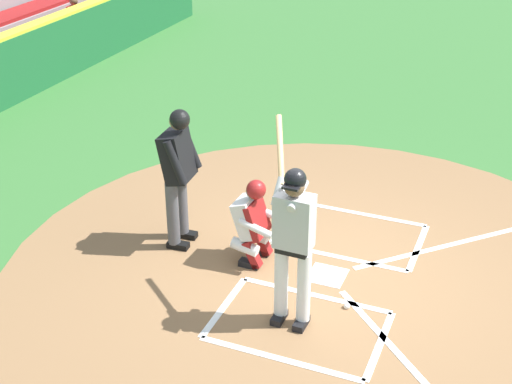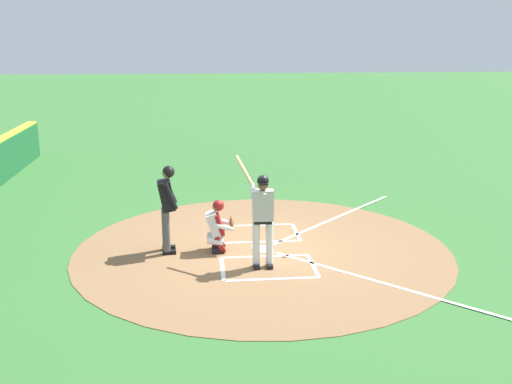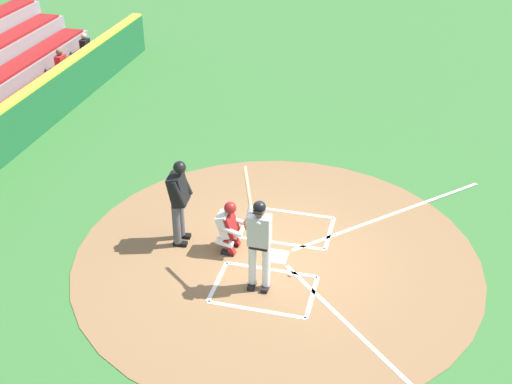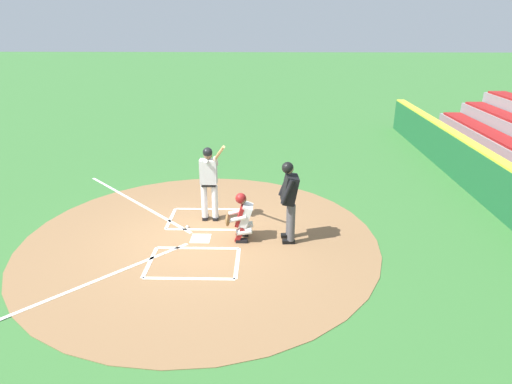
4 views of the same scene
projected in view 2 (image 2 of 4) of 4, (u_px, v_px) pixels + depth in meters
ground_plane at (262, 249)px, 12.84m from camera, size 120.00×120.00×0.00m
dirt_circle at (262, 249)px, 12.84m from camera, size 8.00×8.00×0.01m
home_plate_and_chalk at (303, 247)px, 12.92m from camera, size 7.93×4.91×0.01m
batter at (262, 214)px, 11.59m from camera, size 0.94×0.70×2.13m
catcher at (218, 224)px, 12.61m from camera, size 0.59×0.61×1.13m
plate_umpire at (167, 203)px, 12.41m from camera, size 0.60×0.44×1.86m
baseball at (285, 256)px, 12.35m from camera, size 0.07×0.07×0.07m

